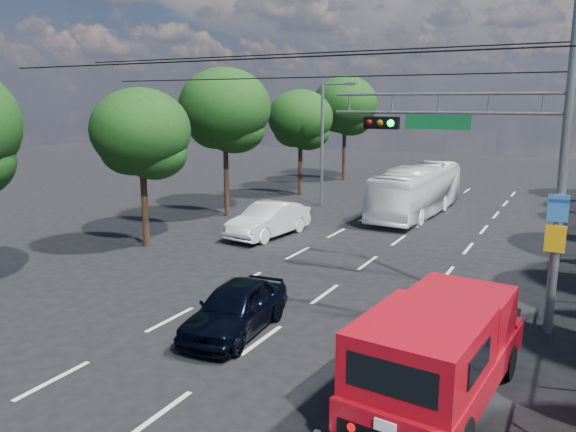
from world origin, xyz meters
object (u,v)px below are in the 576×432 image
Objects in this scene: navy_hatchback at (236,308)px; signal_mast at (514,133)px; white_bus at (417,191)px; red_pickup at (440,349)px; white_van at (269,220)px.

signal_mast is at bearing 26.76° from navy_hatchback.
signal_mast is 15.75m from white_bus.
red_pickup is at bearing -70.90° from white_bus.
navy_hatchback is at bearing 169.50° from red_pickup.
signal_mast is at bearing -63.65° from white_bus.
red_pickup is 1.28× the size of white_van.
signal_mast is 2.04× the size of white_van.
white_bus reaches higher than white_van.
navy_hatchback is (-6.16, -3.86, -4.56)m from signal_mast.
red_pickup is (-0.56, -4.90, -4.09)m from signal_mast.
red_pickup is 14.95m from white_van.
white_bus is (0.01, 17.83, 0.65)m from navy_hatchback.
navy_hatchback is 10.90m from white_van.
red_pickup is 1.48× the size of navy_hatchback.
signal_mast is at bearing -22.62° from white_van.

